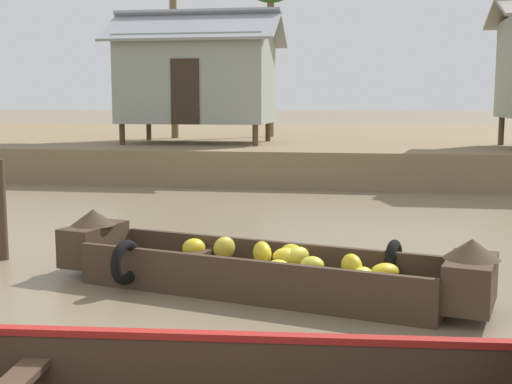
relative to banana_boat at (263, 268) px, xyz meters
name	(u,v)px	position (x,y,z in m)	size (l,w,h in m)	color
ground_plane	(276,211)	(-0.63, 5.73, -0.28)	(300.00, 300.00, 0.00)	#7A6B51
riverbank_strip	(321,145)	(-0.63, 18.99, 0.18)	(160.00, 20.00, 0.92)	#7F6B4C
banana_boat	(263,268)	(0.00, 0.00, 0.00)	(5.14, 2.15, 0.80)	#3D2D21
stilt_house_left	(198,78)	(-3.85, 12.28, 2.57)	(4.96, 3.29, 3.89)	#4C3826
mooring_post	(1,210)	(-3.75, 0.98, 0.41)	(0.14, 0.14, 1.38)	#423323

